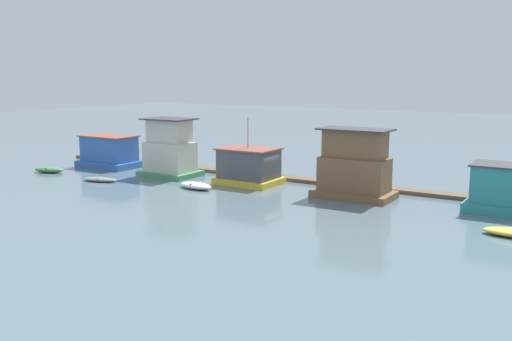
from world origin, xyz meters
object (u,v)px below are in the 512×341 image
(dinghy_green, at_px, (49,170))
(dinghy_white, at_px, (196,185))
(houseboat_green, at_px, (170,151))
(houseboat_blue, at_px, (109,152))
(dinghy_grey, at_px, (100,179))
(mooring_post_far_right, at_px, (146,158))
(houseboat_teal, at_px, (509,191))
(houseboat_yellow, at_px, (249,167))
(houseboat_brown, at_px, (354,167))

(dinghy_green, xyz_separation_m, dinghy_white, (16.43, 1.12, -0.01))
(houseboat_green, bearing_deg, dinghy_white, -32.05)
(houseboat_blue, bearing_deg, dinghy_grey, -50.07)
(dinghy_white, bearing_deg, mooring_post_far_right, 150.34)
(dinghy_grey, bearing_deg, houseboat_teal, 11.53)
(dinghy_grey, height_order, mooring_post_far_right, mooring_post_far_right)
(dinghy_green, bearing_deg, houseboat_green, 23.02)
(mooring_post_far_right, bearing_deg, dinghy_green, -124.84)
(houseboat_yellow, distance_m, dinghy_white, 4.91)
(dinghy_grey, bearing_deg, dinghy_green, 174.33)
(houseboat_green, height_order, dinghy_white, houseboat_green)
(houseboat_green, xyz_separation_m, houseboat_yellow, (8.08, 0.56, -0.85))
(houseboat_yellow, xyz_separation_m, dinghy_grey, (-11.40, -5.92, -1.27))
(houseboat_yellow, bearing_deg, houseboat_green, -176.00)
(dinghy_white, bearing_deg, houseboat_brown, 16.63)
(houseboat_teal, bearing_deg, houseboat_yellow, -178.56)
(houseboat_green, bearing_deg, houseboat_brown, 0.40)
(houseboat_yellow, bearing_deg, houseboat_blue, 179.24)
(houseboat_blue, distance_m, mooring_post_far_right, 3.58)
(houseboat_yellow, height_order, mooring_post_far_right, houseboat_yellow)
(houseboat_blue, bearing_deg, dinghy_green, -113.91)
(houseboat_brown, relative_size, dinghy_grey, 1.78)
(houseboat_teal, bearing_deg, houseboat_green, -177.82)
(houseboat_brown, height_order, houseboat_teal, houseboat_brown)
(houseboat_teal, bearing_deg, dinghy_green, -171.72)
(houseboat_teal, distance_m, dinghy_grey, 32.21)
(houseboat_yellow, xyz_separation_m, mooring_post_far_right, (-13.71, 2.33, -0.60))
(houseboat_green, distance_m, houseboat_brown, 17.67)
(houseboat_green, height_order, dinghy_green, houseboat_green)
(houseboat_green, relative_size, dinghy_white, 1.57)
(dinghy_green, relative_size, dinghy_grey, 0.95)
(houseboat_yellow, bearing_deg, dinghy_white, -121.76)
(houseboat_blue, distance_m, houseboat_teal, 36.68)
(houseboat_yellow, bearing_deg, houseboat_brown, -2.64)
(houseboat_yellow, bearing_deg, dinghy_green, -164.71)
(houseboat_brown, bearing_deg, houseboat_blue, 178.55)
(dinghy_grey, bearing_deg, houseboat_blue, 129.93)
(houseboat_yellow, bearing_deg, houseboat_teal, 1.44)
(dinghy_grey, relative_size, dinghy_white, 1.00)
(houseboat_blue, bearing_deg, houseboat_green, -5.29)
(houseboat_green, relative_size, houseboat_teal, 0.99)
(houseboat_green, height_order, dinghy_grey, houseboat_green)
(houseboat_teal, height_order, dinghy_grey, houseboat_teal)
(dinghy_green, bearing_deg, mooring_post_far_right, 55.16)
(houseboat_yellow, height_order, dinghy_white, houseboat_yellow)
(houseboat_teal, bearing_deg, houseboat_blue, -179.55)
(mooring_post_far_right, bearing_deg, houseboat_teal, -3.07)
(houseboat_blue, height_order, dinghy_grey, houseboat_blue)
(houseboat_teal, xyz_separation_m, dinghy_white, (-22.64, -4.56, -1.24))
(houseboat_yellow, relative_size, houseboat_teal, 1.06)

